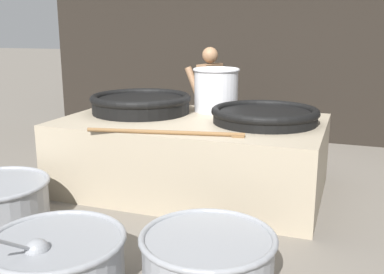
% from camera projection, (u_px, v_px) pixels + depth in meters
% --- Properties ---
extents(ground_plane, '(60.00, 60.00, 0.00)m').
position_uv_depth(ground_plane, '(192.00, 188.00, 5.20)').
color(ground_plane, slate).
extents(back_wall, '(7.36, 0.24, 3.46)m').
position_uv_depth(back_wall, '(251.00, 33.00, 7.41)').
color(back_wall, black).
rests_on(back_wall, ground_plane).
extents(hearth_platform, '(2.88, 1.75, 0.82)m').
position_uv_depth(hearth_platform, '(192.00, 154.00, 5.11)').
color(hearth_platform, tan).
rests_on(hearth_platform, ground_plane).
extents(giant_wok_near, '(1.21, 1.21, 0.22)m').
position_uv_depth(giant_wok_near, '(141.00, 103.00, 5.38)').
color(giant_wok_near, black).
rests_on(giant_wok_near, hearth_platform).
extents(giant_wok_far, '(1.15, 1.15, 0.17)m').
position_uv_depth(giant_wok_far, '(265.00, 115.00, 4.80)').
color(giant_wok_far, black).
rests_on(giant_wok_far, hearth_platform).
extents(stock_pot, '(0.57, 0.57, 0.52)m').
position_uv_depth(stock_pot, '(216.00, 89.00, 5.45)').
color(stock_pot, silver).
rests_on(stock_pot, hearth_platform).
extents(stirring_paddle, '(1.52, 0.37, 0.04)m').
position_uv_depth(stirring_paddle, '(170.00, 132.00, 4.29)').
color(stirring_paddle, brown).
rests_on(stirring_paddle, hearth_platform).
extents(cook, '(0.43, 0.62, 1.56)m').
position_uv_depth(cook, '(209.00, 99.00, 6.25)').
color(cook, '#8C6647').
rests_on(cook, ground_plane).
extents(prep_bowl_vegetables, '(1.00, 1.29, 0.79)m').
position_uv_depth(prep_bowl_vegetables, '(57.00, 258.00, 3.20)').
color(prep_bowl_vegetables, gray).
rests_on(prep_bowl_vegetables, ground_plane).
extents(prep_bowl_extra, '(0.98, 0.98, 0.40)m').
position_uv_depth(prep_bowl_extra, '(208.00, 258.00, 3.18)').
color(prep_bowl_extra, gray).
rests_on(prep_bowl_extra, ground_plane).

